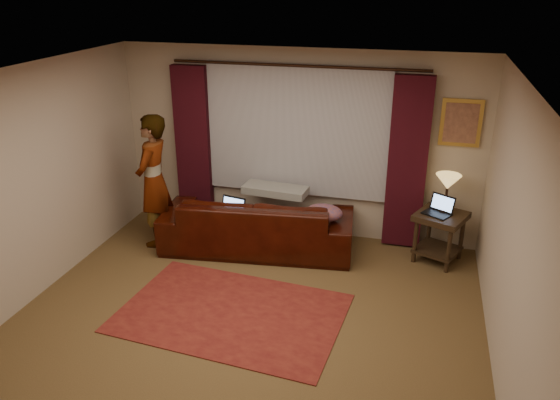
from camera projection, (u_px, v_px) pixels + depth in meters
The scene contains 20 objects.
floor at pixel (242, 329), 5.77m from camera, with size 5.00×5.00×0.01m, color brown.
ceiling at pixel (234, 81), 4.77m from camera, with size 5.00×5.00×0.02m, color silver.
wall_back at pixel (297, 144), 7.50m from camera, with size 5.00×0.02×2.60m, color #BCAB96.
wall_front at pixel (92, 394), 3.04m from camera, with size 5.00×0.02×2.60m, color #BCAB96.
wall_left at pixel (18, 192), 5.87m from camera, with size 0.02×5.00×2.60m, color #BCAB96.
wall_right at pixel (514, 247), 4.68m from camera, with size 0.02×5.00×2.60m, color #BCAB96.
sheer_curtain at pixel (296, 131), 7.37m from camera, with size 2.50×0.05×1.80m, color #A8A7AF.
drape_left at pixel (194, 147), 7.81m from camera, with size 0.50×0.14×2.30m, color #340A13.
drape_right at pixel (407, 164), 7.09m from camera, with size 0.50×0.14×2.30m, color #340A13.
curtain_rod at pixel (296, 66), 6.99m from camera, with size 0.04×0.04×3.40m, color black.
picture_frame at pixel (461, 123), 6.80m from camera, with size 0.50×0.04×0.60m, color gold.
sofa at pixel (257, 213), 7.28m from camera, with size 2.54×1.10×1.03m, color black.
throw_blanket at pixel (275, 171), 7.29m from camera, with size 0.87×0.35×0.10m, color gray.
clothing_pile at pixel (324, 213), 7.02m from camera, with size 0.49×0.37×0.21m, color #754554.
laptop_sofa at pixel (229, 209), 7.08m from camera, with size 0.34×0.37×0.25m, color black, non-canonical shape.
area_rug at pixel (231, 313), 6.02m from camera, with size 2.41×1.61×0.01m, color maroon.
end_table at pixel (439, 237), 7.02m from camera, with size 0.57×0.57×0.66m, color black.
tiffany_lamp at pixel (447, 194), 6.85m from camera, with size 0.31×0.31×0.50m, color olive, non-canonical shape.
laptop_table at pixel (438, 206), 6.83m from camera, with size 0.32×0.35×0.23m, color black, non-canonical shape.
person at pixel (154, 181), 7.29m from camera, with size 0.53×0.53×1.81m, color gray.
Camera 1 is at (1.63, -4.54, 3.47)m, focal length 35.00 mm.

